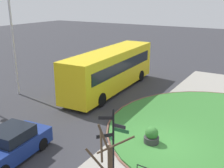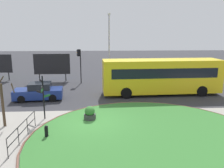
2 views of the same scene
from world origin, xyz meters
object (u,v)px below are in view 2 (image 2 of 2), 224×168
billboard_left (52,64)px  street_tree_bare (2,100)px  car_near_lane (39,92)px  bollard_foreground (46,132)px  bus_yellow (161,76)px  planter_near_signpost (90,114)px  traffic_light_near (79,59)px  lamppost_tall (109,46)px  signpost_directional (43,94)px

billboard_left → street_tree_bare: 13.73m
car_near_lane → bollard_foreground: bearing=101.2°
car_near_lane → street_tree_bare: bearing=77.9°
bus_yellow → planter_near_signpost: bearing=-137.7°
bollard_foreground → bus_yellow: bus_yellow is taller
traffic_light_near → lamppost_tall: (3.40, 0.38, 1.36)m
bollard_foreground → planter_near_signpost: (2.31, 2.51, 0.06)m
street_tree_bare → bus_yellow: bearing=31.0°
lamppost_tall → signpost_directional: bearing=-113.0°
signpost_directional → planter_near_signpost: 3.39m
street_tree_bare → car_near_lane: bearing=83.4°
lamppost_tall → car_near_lane: bearing=-132.9°
traffic_light_near → street_tree_bare: traffic_light_near is taller
bus_yellow → planter_near_signpost: (-6.48, -6.37, -1.32)m
car_near_lane → planter_near_signpost: 6.94m
signpost_directional → planter_near_signpost: bearing=-8.7°
bus_yellow → signpost_directional: bearing=-150.6°
lamppost_tall → billboard_left: 7.16m
bollard_foreground → car_near_lane: car_near_lane is taller
signpost_directional → car_near_lane: (-1.51, 4.70, -1.04)m
bus_yellow → car_near_lane: bearing=-176.1°
signpost_directional → bus_yellow: (9.58, 5.90, 0.04)m
signpost_directional → planter_near_signpost: size_ratio=3.05×
car_near_lane → planter_near_signpost: car_near_lane is taller
bus_yellow → planter_near_signpost: size_ratio=11.26×
lamppost_tall → bollard_foreground: bearing=-105.8°
bus_yellow → street_tree_bare: 13.74m
billboard_left → street_tree_bare: bearing=-92.2°
car_near_lane → planter_near_signpost: size_ratio=4.33×
car_near_lane → billboard_left: 7.97m
bollard_foreground → street_tree_bare: 3.74m
traffic_light_near → lamppost_tall: lamppost_tall is taller
bollard_foreground → traffic_light_near: traffic_light_near is taller
billboard_left → lamppost_tall: bearing=-8.4°
bollard_foreground → lamppost_tall: 15.67m
bollard_foreground → traffic_light_near: bearing=87.0°
traffic_light_near → signpost_directional: bearing=97.6°
bollard_foreground → lamppost_tall: bearing=74.2°
planter_near_signpost → street_tree_bare: (-5.30, -0.70, 1.26)m
lamppost_tall → bus_yellow: bearing=-51.0°
bus_yellow → car_near_lane: 11.21m
bollard_foreground → signpost_directional: bearing=104.8°
signpost_directional → car_near_lane: 5.05m
signpost_directional → billboard_left: billboard_left is taller
traffic_light_near → car_near_lane: bearing=80.5°
bollard_foreground → bus_yellow: size_ratio=0.07×
bollard_foreground → car_near_lane: bearing=106.7°
signpost_directional → lamppost_tall: lamppost_tall is taller
signpost_directional → bollard_foreground: 3.37m
car_near_lane → street_tree_bare: size_ratio=1.20×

